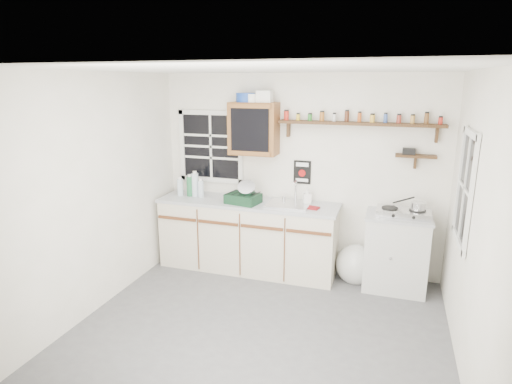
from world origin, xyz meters
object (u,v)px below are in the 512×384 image
right_cabinet (396,252)px  dish_rack (244,196)px  upper_cabinet (254,129)px  hotplate (403,212)px  main_cabinet (248,235)px  spice_shelf (359,123)px

right_cabinet → dish_rack: (-1.85, -0.12, 0.56)m
upper_cabinet → hotplate: size_ratio=1.06×
upper_cabinet → hotplate: bearing=-4.3°
dish_rack → hotplate: bearing=13.6°
right_cabinet → upper_cabinet: (-1.80, 0.12, 1.37)m
main_cabinet → spice_shelf: spice_shelf is taller
right_cabinet → upper_cabinet: upper_cabinet is taller
upper_cabinet → hotplate: upper_cabinet is taller
right_cabinet → dish_rack: 1.93m
main_cabinet → hotplate: bearing=0.2°
right_cabinet → hotplate: size_ratio=1.49×
upper_cabinet → hotplate: 2.04m
main_cabinet → upper_cabinet: bearing=76.3°
upper_cabinet → main_cabinet: bearing=-103.7°
main_cabinet → spice_shelf: bearing=9.3°
main_cabinet → spice_shelf: 1.97m
hotplate → upper_cabinet: bearing=178.0°
main_cabinet → dish_rack: size_ratio=5.20×
right_cabinet → upper_cabinet: 2.26m
upper_cabinet → spice_shelf: bearing=3.1°
spice_shelf → main_cabinet: bearing=-170.7°
upper_cabinet → spice_shelf: upper_cabinet is taller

